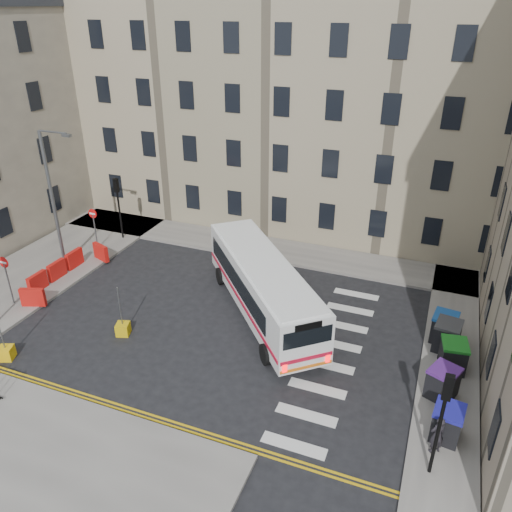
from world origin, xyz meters
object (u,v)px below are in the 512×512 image
Objects in this scene: bus at (262,284)px; wheelie_bin_a at (447,423)px; wheelie_bin_e at (444,327)px; pedestrian at (437,435)px; streetlamp at (52,198)px; bollard_yellow at (123,329)px; wheelie_bin_c at (453,356)px; wheelie_bin_d at (447,336)px; bollard_chevron at (6,353)px; wheelie_bin_b at (443,382)px.

wheelie_bin_a is (9.10, -5.31, -0.89)m from bus.
pedestrian reaches higher than wheelie_bin_e.
bus is 7.19× the size of wheelie_bin_e.
streetlamp reaches higher than bus.
bollard_yellow is at bearing -31.75° from streetlamp.
wheelie_bin_d is (-0.31, 1.37, 0.02)m from wheelie_bin_c.
pedestrian is 14.48m from bollard_yellow.
wheelie_bin_c reaches higher than bollard_yellow.
wheelie_bin_e is 0.87× the size of pedestrian.
streetlamp is at bearing 137.55° from bus.
bus is 12.08m from bollard_chevron.
streetlamp is 13.16m from bus.
bus is 6.52× the size of wheelie_bin_b.
bollard_yellow is (7.35, -4.55, -4.04)m from streetlamp.
wheelie_bin_d is at bearing 23.12° from bollard_chevron.
wheelie_bin_d is 0.89× the size of pedestrian.
pedestrian reaches higher than wheelie_bin_b.
streetlamp is 9.65m from bollard_chevron.
wheelie_bin_a is 0.95× the size of wheelie_bin_e.
bus is 9.42m from wheelie_bin_b.
wheelie_bin_a is at bearing -78.35° from wheelie_bin_e.
wheelie_bin_d is at bearing 113.22° from wheelie_bin_b.
wheelie_bin_a is at bearing 7.12° from bollard_chevron.
bus is at bearing -176.26° from wheelie_bin_b.
wheelie_bin_b is 2.49× the size of bollard_yellow.
bollard_chevron is at bearing -147.29° from wheelie_bin_e.
streetlamp is at bearing -53.42° from pedestrian.
wheelie_bin_d is (0.01, 3.28, 0.03)m from wheelie_bin_b.
pedestrian is at bearing 4.56° from bollard_chevron.
streetlamp reaches higher than wheelie_bin_e.
streetlamp is at bearing 114.19° from bollard_chevron.
wheelie_bin_c is (22.03, -1.63, -3.52)m from streetlamp.
wheelie_bin_e reaches higher than wheelie_bin_a.
wheelie_bin_e is (-0.42, 6.09, 0.03)m from wheelie_bin_a.
wheelie_bin_a is 4.07m from wheelie_bin_c.
pedestrian is 2.59× the size of bollard_yellow.
streetlamp reaches higher than bollard_yellow.
streetlamp is 5.45× the size of wheelie_bin_b.
bus is 10.57m from wheelie_bin_a.
pedestrian is (-0.31, -0.86, 0.13)m from wheelie_bin_a.
wheelie_bin_a is 0.83× the size of pedestrian.
wheelie_bin_b is at bearing 13.82° from bollard_chevron.
wheelie_bin_c is 2.07m from wheelie_bin_e.
bollard_chevron is (-18.12, -4.46, -0.51)m from wheelie_bin_b.
streetlamp is at bearing 167.21° from wheelie_bin_c.
wheelie_bin_d is at bearing -126.98° from pedestrian.
streetlamp is at bearing -165.91° from wheelie_bin_b.
wheelie_bin_a is at bearing -14.54° from streetlamp.
pedestrian is at bearing -82.03° from wheelie_bin_d.
wheelie_bin_a is 0.86× the size of wheelie_bin_b.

